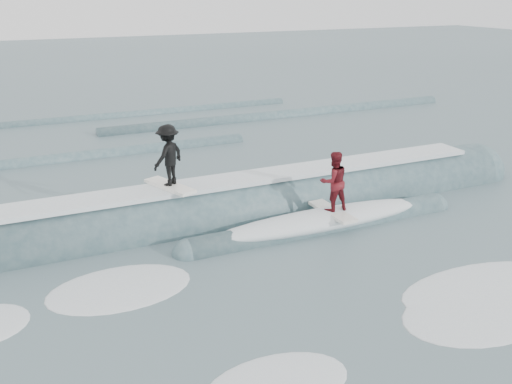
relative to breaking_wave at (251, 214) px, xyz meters
name	(u,v)px	position (x,y,z in m)	size (l,w,h in m)	color
ground	(319,277)	(-0.18, -4.74, -0.04)	(160.00, 160.00, 0.00)	#40585E
breaking_wave	(251,214)	(0.00, 0.00, 0.00)	(22.93, 4.02, 2.47)	#36525B
surfer_black	(168,157)	(-2.69, 0.22, 2.26)	(1.42, 2.07, 2.01)	white
surfer_red	(334,184)	(1.93, -1.98, 1.41)	(0.96, 2.02, 2.02)	silver
whitewater	(320,305)	(-0.88, -5.98, -0.04)	(15.02, 7.14, 0.10)	white
far_swells	(167,130)	(0.88, 12.91, -0.04)	(37.68, 8.65, 0.80)	#36525B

